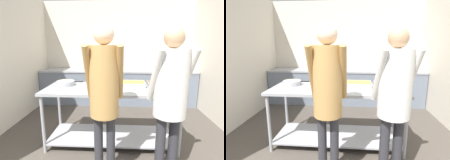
{
  "view_description": "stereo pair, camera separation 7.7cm",
  "coord_description": "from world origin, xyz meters",
  "views": [
    {
      "loc": [
        0.11,
        -0.93,
        1.58
      ],
      "look_at": [
        -0.04,
        1.73,
        1.01
      ],
      "focal_mm": 28.0,
      "sensor_mm": 36.0,
      "label": 1
    },
    {
      "loc": [
        0.19,
        -0.92,
        1.58
      ],
      "look_at": [
        -0.04,
        1.73,
        1.01
      ],
      "focal_mm": 28.0,
      "sensor_mm": 36.0,
      "label": 2
    }
  ],
  "objects": [
    {
      "name": "sauce_pan",
      "position": [
        -0.78,
        1.74,
        0.95
      ],
      "size": [
        0.43,
        0.29,
        0.07
      ],
      "color": "#9EA0A8",
      "rests_on": "serving_counter"
    },
    {
      "name": "serving_tray_vegetables",
      "position": [
        0.72,
        1.78,
        0.93
      ],
      "size": [
        0.4,
        0.33,
        0.05
      ],
      "color": "#9EA0A8",
      "rests_on": "serving_counter"
    },
    {
      "name": "guest_serving_right",
      "position": [
        0.64,
        0.91,
        1.07
      ],
      "size": [
        0.5,
        0.41,
        1.73
      ],
      "color": "#2D2D33",
      "rests_on": "ground_plane"
    },
    {
      "name": "serving_tray_roast",
      "position": [
        0.26,
        1.81,
        0.93
      ],
      "size": [
        0.46,
        0.32,
        0.05
      ],
      "color": "#9EA0A8",
      "rests_on": "serving_counter"
    },
    {
      "name": "water_bottle",
      "position": [
        1.15,
        3.53,
        1.0
      ],
      "size": [
        0.07,
        0.07,
        0.26
      ],
      "color": "brown",
      "rests_on": "back_counter"
    },
    {
      "name": "broccoli_bowl",
      "position": [
        -0.12,
        1.78,
        0.95
      ],
      "size": [
        0.25,
        0.25,
        0.12
      ],
      "color": "silver",
      "rests_on": "serving_counter"
    },
    {
      "name": "guest_serving_left",
      "position": [
        -0.07,
        0.83,
        1.11
      ],
      "size": [
        0.4,
        0.33,
        1.76
      ],
      "color": "#2D2D33",
      "rests_on": "ground_plane"
    },
    {
      "name": "wall_rear",
      "position": [
        0.0,
        3.92,
        1.32
      ],
      "size": [
        4.07,
        0.06,
        2.65
      ],
      "color": "beige",
      "rests_on": "ground_plane"
    },
    {
      "name": "plate_stack",
      "position": [
        -0.41,
        1.46,
        0.92
      ],
      "size": [
        0.25,
        0.25,
        0.04
      ],
      "color": "white",
      "rests_on": "serving_counter"
    },
    {
      "name": "serving_counter",
      "position": [
        -0.04,
        1.63,
        0.61
      ],
      "size": [
        2.01,
        0.76,
        0.91
      ],
      "color": "#9EA0A8",
      "rests_on": "ground_plane"
    },
    {
      "name": "back_counter",
      "position": [
        -0.0,
        3.55,
        0.45
      ],
      "size": [
        3.91,
        0.65,
        0.89
      ],
      "color": "slate",
      "rests_on": "ground_plane"
    }
  ]
}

